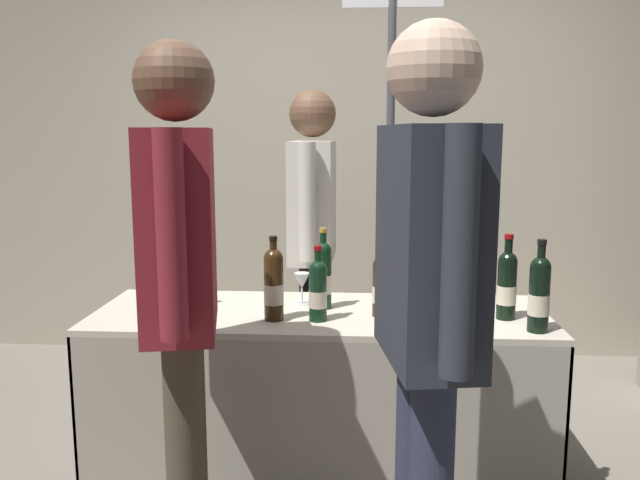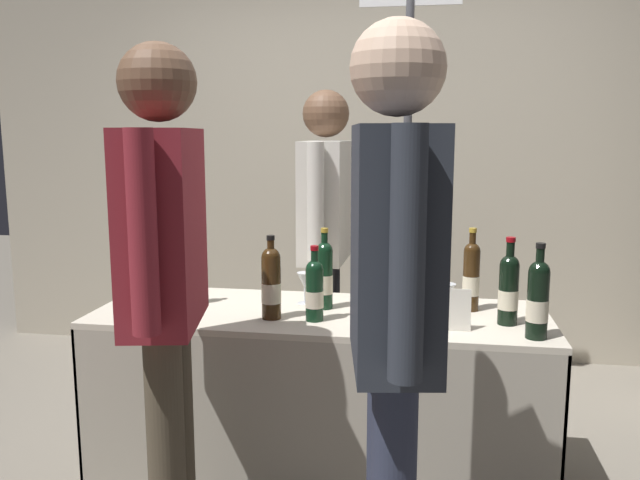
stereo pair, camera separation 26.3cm
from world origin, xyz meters
TOP-DOWN VIEW (x-y plane):
  - ground_plane at (0.00, 0.00)m, footprint 12.00×12.00m
  - back_partition at (0.00, 1.77)m, footprint 5.20×0.12m
  - tasting_table at (0.00, 0.00)m, footprint 1.86×0.65m
  - featured_wine_bottle at (0.25, -0.05)m, footprint 0.07×0.07m
  - display_bottle_0 at (-0.72, 0.08)m, footprint 0.07×0.07m
  - display_bottle_1 at (0.00, -0.13)m, footprint 0.07×0.07m
  - display_bottle_2 at (0.61, 0.12)m, footprint 0.07×0.07m
  - display_bottle_3 at (-0.17, -0.13)m, footprint 0.08×0.08m
  - display_bottle_4 at (-0.58, 0.03)m, footprint 0.07×0.07m
  - display_bottle_5 at (0.74, -0.06)m, footprint 0.08×0.08m
  - display_bottle_6 at (0.01, 0.05)m, footprint 0.07×0.07m
  - display_bottle_7 at (0.83, -0.22)m, footprint 0.08×0.08m
  - wine_glass_near_vendor at (0.41, -0.05)m, footprint 0.08×0.08m
  - wine_glass_mid at (-0.09, 0.11)m, footprint 0.07×0.07m
  - wine_glass_near_taster at (0.51, -0.03)m, footprint 0.07×0.07m
  - brochure_stand at (0.52, -0.17)m, footprint 0.16×0.03m
  - vendor_presenter at (-0.08, 0.65)m, footprint 0.23×0.63m
  - taster_foreground_right at (-0.39, -0.65)m, footprint 0.29×0.60m
  - taster_foreground_left at (0.34, -0.90)m, footprint 0.27×0.59m
  - booth_signpost at (0.32, 0.89)m, footprint 0.52×0.04m

SIDE VIEW (x-z plane):
  - ground_plane at x=0.00m, z-range 0.00..0.00m
  - tasting_table at x=0.00m, z-range 0.14..0.90m
  - brochure_stand at x=0.52m, z-range 0.76..0.91m
  - wine_glass_near_vendor at x=0.41m, z-range 0.78..0.91m
  - wine_glass_mid at x=-0.09m, z-range 0.79..0.92m
  - wine_glass_near_taster at x=0.51m, z-range 0.79..0.93m
  - display_bottle_1 at x=0.00m, z-range 0.73..1.03m
  - display_bottle_4 at x=-0.58m, z-range 0.74..1.03m
  - featured_wine_bottle at x=0.25m, z-range 0.73..1.04m
  - display_bottle_0 at x=-0.72m, z-range 0.74..1.04m
  - display_bottle_5 at x=0.74m, z-range 0.73..1.07m
  - display_bottle_6 at x=0.01m, z-range 0.73..1.07m
  - display_bottle_3 at x=-0.17m, z-range 0.74..1.07m
  - display_bottle_7 at x=0.83m, z-range 0.73..1.08m
  - display_bottle_2 at x=0.61m, z-range 0.73..1.08m
  - vendor_presenter at x=-0.08m, z-range 0.18..1.88m
  - taster_foreground_right at x=-0.39m, z-range 0.19..1.95m
  - taster_foreground_left at x=0.34m, z-range 0.19..1.96m
  - back_partition at x=0.00m, z-range 0.00..2.47m
  - booth_signpost at x=0.32m, z-range 0.27..2.62m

